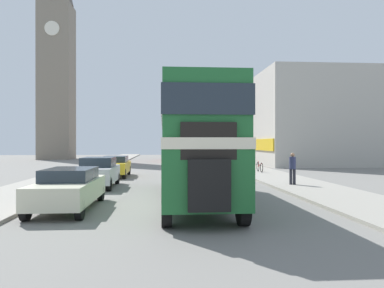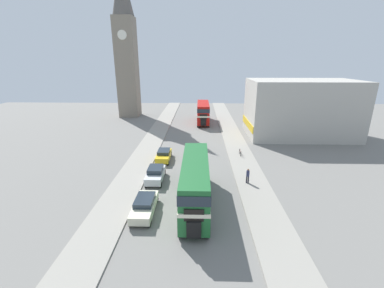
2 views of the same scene
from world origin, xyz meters
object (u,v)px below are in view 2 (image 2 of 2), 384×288
(pedestrian_walking, at_px, (248,175))
(church_tower, at_px, (125,42))
(car_parked_mid, at_px, (155,174))
(car_parked_far, at_px, (164,155))
(car_parked_near, at_px, (145,205))
(double_decker_bus, at_px, (195,179))
(bicycle_on_pavement, at_px, (240,153))
(bus_distant, at_px, (203,111))

(pedestrian_walking, bearing_deg, church_tower, 121.70)
(car_parked_mid, distance_m, church_tower, 39.71)
(car_parked_far, bearing_deg, car_parked_mid, -90.97)
(car_parked_near, height_order, car_parked_mid, car_parked_mid)
(double_decker_bus, distance_m, car_parked_near, 4.98)
(car_parked_near, distance_m, bicycle_on_pavement, 17.73)
(car_parked_mid, bearing_deg, car_parked_near, -89.08)
(car_parked_mid, height_order, church_tower, church_tower)
(car_parked_mid, relative_size, church_tower, 0.13)
(car_parked_mid, xyz_separation_m, pedestrian_walking, (10.01, -0.55, 0.26))
(double_decker_bus, height_order, bicycle_on_pavement, double_decker_bus)
(bus_distant, xyz_separation_m, pedestrian_walking, (4.44, -28.49, -1.43))
(pedestrian_walking, bearing_deg, bicycle_on_pavement, 86.61)
(car_parked_far, height_order, pedestrian_walking, pedestrian_walking)
(church_tower, bearing_deg, car_parked_near, -73.96)
(car_parked_mid, height_order, bicycle_on_pavement, car_parked_mid)
(car_parked_near, bearing_deg, bus_distant, 80.93)
(car_parked_near, height_order, bicycle_on_pavement, car_parked_near)
(pedestrian_walking, height_order, bicycle_on_pavement, pedestrian_walking)
(double_decker_bus, xyz_separation_m, car_parked_far, (-4.36, 10.81, -1.76))
(bicycle_on_pavement, bearing_deg, pedestrian_walking, -93.39)
(car_parked_mid, xyz_separation_m, bicycle_on_pavement, (10.52, 7.99, -0.31))
(car_parked_near, bearing_deg, bicycle_on_pavement, 54.02)
(car_parked_near, relative_size, car_parked_mid, 1.14)
(church_tower, bearing_deg, bicycle_on_pavement, -50.13)
(double_decker_bus, xyz_separation_m, bicycle_on_pavement, (6.06, 12.71, -2.00))
(car_parked_far, xyz_separation_m, bicycle_on_pavement, (10.41, 1.90, -0.25))
(car_parked_near, relative_size, bicycle_on_pavement, 2.63)
(car_parked_near, bearing_deg, car_parked_mid, 90.92)
(car_parked_mid, relative_size, pedestrian_walking, 2.47)
(church_tower, bearing_deg, double_decker_bus, -67.68)
(car_parked_far, relative_size, bicycle_on_pavement, 2.37)
(car_parked_far, relative_size, pedestrian_walking, 2.53)
(double_decker_bus, height_order, car_parked_mid, double_decker_bus)
(pedestrian_walking, bearing_deg, car_parked_near, -149.63)
(car_parked_far, distance_m, bicycle_on_pavement, 10.59)
(car_parked_far, bearing_deg, car_parked_near, -90.00)
(car_parked_near, xyz_separation_m, church_tower, (-11.75, 40.88, 15.85))
(double_decker_bus, xyz_separation_m, car_parked_near, (-4.36, -1.64, -1.75))
(car_parked_far, distance_m, church_tower, 34.61)
(church_tower, bearing_deg, car_parked_far, -67.55)
(bicycle_on_pavement, bearing_deg, double_decker_bus, -115.49)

